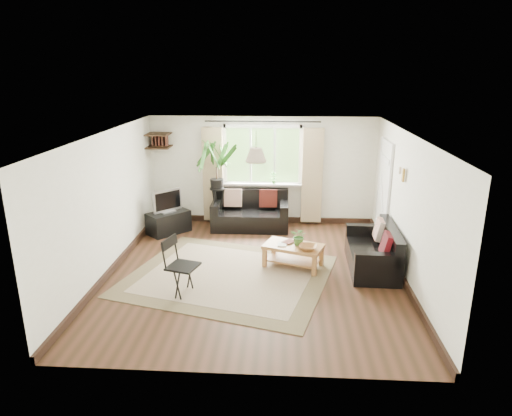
# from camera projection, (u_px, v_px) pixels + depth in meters

# --- Properties ---
(floor) EXTENTS (5.50, 5.50, 0.00)m
(floor) POSITION_uv_depth(u_px,v_px,m) (255.00, 272.00, 7.93)
(floor) COLOR #311E10
(floor) RESTS_ON ground
(ceiling) EXTENTS (5.50, 5.50, 0.00)m
(ceiling) POSITION_uv_depth(u_px,v_px,m) (254.00, 134.00, 7.22)
(ceiling) COLOR white
(ceiling) RESTS_ON floor
(wall_back) EXTENTS (5.00, 0.02, 2.40)m
(wall_back) POSITION_uv_depth(u_px,v_px,m) (263.00, 171.00, 10.19)
(wall_back) COLOR silver
(wall_back) RESTS_ON floor
(wall_front) EXTENTS (5.00, 0.02, 2.40)m
(wall_front) POSITION_uv_depth(u_px,v_px,m) (238.00, 280.00, 4.95)
(wall_front) COLOR silver
(wall_front) RESTS_ON floor
(wall_left) EXTENTS (0.02, 5.50, 2.40)m
(wall_left) POSITION_uv_depth(u_px,v_px,m) (107.00, 204.00, 7.72)
(wall_left) COLOR silver
(wall_left) RESTS_ON floor
(wall_right) EXTENTS (0.02, 5.50, 2.40)m
(wall_right) POSITION_uv_depth(u_px,v_px,m) (407.00, 209.00, 7.42)
(wall_right) COLOR silver
(wall_right) RESTS_ON floor
(rug) EXTENTS (3.87, 3.55, 0.02)m
(rug) POSITION_uv_depth(u_px,v_px,m) (229.00, 275.00, 7.80)
(rug) COLOR beige
(rug) RESTS_ON floor
(window) EXTENTS (2.50, 0.16, 2.16)m
(window) POSITION_uv_depth(u_px,v_px,m) (263.00, 155.00, 10.05)
(window) COLOR white
(window) RESTS_ON wall_back
(door) EXTENTS (0.06, 0.96, 2.06)m
(door) POSITION_uv_depth(u_px,v_px,m) (383.00, 193.00, 9.10)
(door) COLOR silver
(door) RESTS_ON wall_right
(corner_shelf) EXTENTS (0.50, 0.50, 0.34)m
(corner_shelf) POSITION_uv_depth(u_px,v_px,m) (159.00, 141.00, 9.88)
(corner_shelf) COLOR black
(corner_shelf) RESTS_ON wall_back
(pendant_lamp) EXTENTS (0.36, 0.36, 0.54)m
(pendant_lamp) POSITION_uv_depth(u_px,v_px,m) (256.00, 152.00, 7.70)
(pendant_lamp) COLOR beige
(pendant_lamp) RESTS_ON ceiling
(wall_sconce) EXTENTS (0.12, 0.12, 0.28)m
(wall_sconce) POSITION_uv_depth(u_px,v_px,m) (402.00, 173.00, 7.55)
(wall_sconce) COLOR beige
(wall_sconce) RESTS_ON wall_right
(sofa_back) EXTENTS (1.67, 0.85, 0.78)m
(sofa_back) POSITION_uv_depth(u_px,v_px,m) (250.00, 211.00, 9.99)
(sofa_back) COLOR black
(sofa_back) RESTS_ON floor
(sofa_right) EXTENTS (1.58, 0.83, 0.73)m
(sofa_right) POSITION_uv_depth(u_px,v_px,m) (372.00, 249.00, 7.99)
(sofa_right) COLOR black
(sofa_right) RESTS_ON floor
(coffee_table) EXTENTS (1.14, 0.86, 0.41)m
(coffee_table) POSITION_uv_depth(u_px,v_px,m) (293.00, 256.00, 8.10)
(coffee_table) COLOR olive
(coffee_table) RESTS_ON floor
(table_plant) EXTENTS (0.37, 0.35, 0.32)m
(table_plant) POSITION_uv_depth(u_px,v_px,m) (299.00, 236.00, 7.99)
(table_plant) COLOR #3C6E2C
(table_plant) RESTS_ON coffee_table
(bowl) EXTENTS (0.35, 0.35, 0.08)m
(bowl) POSITION_uv_depth(u_px,v_px,m) (308.00, 247.00, 7.83)
(bowl) COLOR #A26A38
(bowl) RESTS_ON coffee_table
(book_a) EXTENTS (0.16, 0.22, 0.02)m
(book_a) POSITION_uv_depth(u_px,v_px,m) (278.00, 244.00, 8.05)
(book_a) COLOR white
(book_a) RESTS_ON coffee_table
(book_b) EXTENTS (0.28, 0.29, 0.02)m
(book_b) POSITION_uv_depth(u_px,v_px,m) (285.00, 241.00, 8.21)
(book_b) COLOR #5B2C24
(book_b) RESTS_ON coffee_table
(tv_stand) EXTENTS (0.95, 0.96, 0.46)m
(tv_stand) POSITION_uv_depth(u_px,v_px,m) (169.00, 222.00, 9.77)
(tv_stand) COLOR black
(tv_stand) RESTS_ON floor
(tv) EXTENTS (0.62, 0.63, 0.51)m
(tv) POSITION_uv_depth(u_px,v_px,m) (167.00, 200.00, 9.63)
(tv) COLOR #A5A5AA
(tv) RESTS_ON tv_stand
(palm_stand) EXTENTS (0.86, 0.86, 1.93)m
(palm_stand) POSITION_uv_depth(u_px,v_px,m) (217.00, 185.00, 9.90)
(palm_stand) COLOR black
(palm_stand) RESTS_ON floor
(folding_chair) EXTENTS (0.59, 0.59, 0.92)m
(folding_chair) POSITION_uv_depth(u_px,v_px,m) (183.00, 267.00, 7.03)
(folding_chair) COLOR black
(folding_chair) RESTS_ON floor
(sill_plant) EXTENTS (0.14, 0.10, 0.27)m
(sill_plant) POSITION_uv_depth(u_px,v_px,m) (274.00, 178.00, 10.10)
(sill_plant) COLOR #2D6023
(sill_plant) RESTS_ON window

